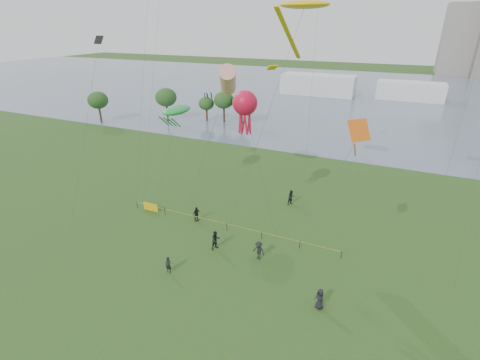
% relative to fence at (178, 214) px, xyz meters
% --- Properties ---
extents(ground_plane, '(400.00, 400.00, 0.00)m').
position_rel_fence_xyz_m(ground_plane, '(9.32, -13.66, -0.55)').
color(ground_plane, '#1D3D13').
extents(lake, '(400.00, 120.00, 0.08)m').
position_rel_fence_xyz_m(lake, '(9.32, 86.34, -0.53)').
color(lake, slate).
rests_on(lake, ground_plane).
extents(building_low, '(16.00, 18.00, 28.00)m').
position_rel_fence_xyz_m(building_low, '(41.32, 154.34, 13.45)').
color(building_low, gray).
rests_on(building_low, ground_plane).
extents(pavilion_left, '(22.00, 8.00, 6.00)m').
position_rel_fence_xyz_m(pavilion_left, '(-2.68, 81.34, 2.45)').
color(pavilion_left, silver).
rests_on(pavilion_left, ground_plane).
extents(pavilion_right, '(18.00, 7.00, 5.00)m').
position_rel_fence_xyz_m(pavilion_right, '(23.32, 84.34, 1.95)').
color(pavilion_right, white).
rests_on(pavilion_right, ground_plane).
extents(trees, '(33.59, 15.86, 7.35)m').
position_rel_fence_xyz_m(trees, '(-22.24, 36.06, 4.37)').
color(trees, '#39271A').
rests_on(trees, ground_plane).
extents(fence, '(24.07, 0.07, 1.05)m').
position_rel_fence_xyz_m(fence, '(0.00, 0.00, 0.00)').
color(fence, black).
rests_on(fence, ground_plane).
extents(spectator_a, '(1.10, 1.18, 1.96)m').
position_rel_fence_xyz_m(spectator_a, '(6.65, -3.47, 0.42)').
color(spectator_a, black).
rests_on(spectator_a, ground_plane).
extents(spectator_b, '(1.32, 0.90, 1.87)m').
position_rel_fence_xyz_m(spectator_b, '(11.05, -3.25, 0.38)').
color(spectator_b, black).
rests_on(spectator_b, ground_plane).
extents(spectator_c, '(0.73, 1.08, 1.70)m').
position_rel_fence_xyz_m(spectator_c, '(2.17, 0.36, 0.29)').
color(spectator_c, black).
rests_on(spectator_c, ground_plane).
extents(spectator_d, '(1.03, 0.95, 1.77)m').
position_rel_fence_xyz_m(spectator_d, '(17.61, -7.08, 0.33)').
color(spectator_d, black).
rests_on(spectator_d, ground_plane).
extents(spectator_f, '(0.60, 0.41, 1.58)m').
position_rel_fence_xyz_m(spectator_f, '(4.48, -8.33, 0.23)').
color(spectator_f, black).
rests_on(spectator_f, ground_plane).
extents(spectator_g, '(1.12, 1.16, 1.89)m').
position_rel_fence_xyz_m(spectator_g, '(10.71, 8.43, 0.39)').
color(spectator_g, black).
rests_on(spectator_g, ground_plane).
extents(kite_stingray, '(6.88, 9.89, 22.12)m').
position_rel_fence_xyz_m(kite_stingray, '(11.57, 5.02, 21.10)').
color(kite_stingray, '#3F3F42').
extents(kite_windsock, '(5.98, 5.70, 16.53)m').
position_rel_fence_xyz_m(kite_windsock, '(3.30, 6.42, 14.07)').
color(kite_windsock, '#3F3F42').
extents(kite_creature, '(2.53, 8.24, 11.36)m').
position_rel_fence_xyz_m(kite_creature, '(-3.10, 5.62, 10.33)').
color(kite_creature, '#3F3F42').
extents(kite_octopus, '(5.27, 2.31, 14.71)m').
position_rel_fence_xyz_m(kite_octopus, '(7.70, 1.05, 12.93)').
color(kite_octopus, '#3F3F42').
extents(kite_delta, '(5.78, 10.40, 14.90)m').
position_rel_fence_xyz_m(kite_delta, '(18.44, -7.07, 13.00)').
color(kite_delta, '#3F3F42').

